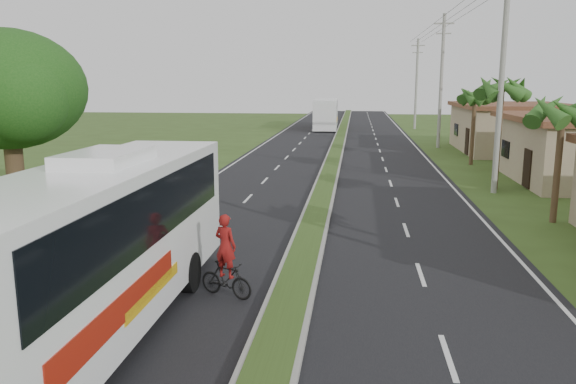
# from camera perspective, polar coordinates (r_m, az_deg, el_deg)

# --- Properties ---
(ground) EXTENTS (180.00, 180.00, 0.00)m
(ground) POSITION_cam_1_polar(r_m,az_deg,el_deg) (12.16, -1.21, -15.59)
(ground) COLOR #344B1B
(ground) RESTS_ON ground
(road_asphalt) EXTENTS (14.00, 160.00, 0.02)m
(road_asphalt) POSITION_cam_1_polar(r_m,az_deg,el_deg) (31.27, 3.96, 1.01)
(road_asphalt) COLOR black
(road_asphalt) RESTS_ON ground
(median_strip) EXTENTS (1.20, 160.00, 0.18)m
(median_strip) POSITION_cam_1_polar(r_m,az_deg,el_deg) (31.26, 3.97, 1.18)
(median_strip) COLOR gray
(median_strip) RESTS_ON ground
(lane_edge_left) EXTENTS (0.12, 160.00, 0.01)m
(lane_edge_left) POSITION_cam_1_polar(r_m,az_deg,el_deg) (32.31, -7.99, 1.23)
(lane_edge_left) COLOR silver
(lane_edge_left) RESTS_ON ground
(lane_edge_right) EXTENTS (0.12, 160.00, 0.01)m
(lane_edge_right) POSITION_cam_1_polar(r_m,az_deg,el_deg) (31.66, 16.16, 0.70)
(lane_edge_right) COLOR silver
(lane_edge_right) RESTS_ON ground
(shop_far) EXTENTS (8.60, 11.60, 3.82)m
(shop_far) POSITION_cam_1_polar(r_m,az_deg,el_deg) (48.51, 21.89, 6.10)
(shop_far) COLOR tan
(shop_far) RESTS_ON ground
(palm_verge_b) EXTENTS (2.40, 2.40, 5.05)m
(palm_verge_b) POSITION_cam_1_polar(r_m,az_deg,el_deg) (24.10, 26.14, 7.33)
(palm_verge_b) COLOR #473321
(palm_verge_b) RESTS_ON ground
(palm_verge_c) EXTENTS (2.40, 2.40, 5.85)m
(palm_verge_c) POSITION_cam_1_polar(r_m,az_deg,el_deg) (30.63, 20.92, 9.73)
(palm_verge_c) COLOR #473321
(palm_verge_c) RESTS_ON ground
(palm_verge_d) EXTENTS (2.40, 2.40, 5.25)m
(palm_verge_d) POSITION_cam_1_polar(r_m,az_deg,el_deg) (39.53, 18.46, 9.19)
(palm_verge_d) COLOR #473321
(palm_verge_d) RESTS_ON ground
(shade_tree) EXTENTS (6.30, 6.00, 7.54)m
(shade_tree) POSITION_cam_1_polar(r_m,az_deg,el_deg) (24.87, -26.77, 8.91)
(shade_tree) COLOR #473321
(shade_tree) RESTS_ON ground
(utility_pole_b) EXTENTS (3.20, 0.28, 12.00)m
(utility_pole_b) POSITION_cam_1_polar(r_m,az_deg,el_deg) (29.59, 20.90, 11.91)
(utility_pole_b) COLOR gray
(utility_pole_b) RESTS_ON ground
(utility_pole_c) EXTENTS (1.60, 0.28, 11.00)m
(utility_pole_c) POSITION_cam_1_polar(r_m,az_deg,el_deg) (49.25, 15.31, 10.93)
(utility_pole_c) COLOR gray
(utility_pole_c) RESTS_ON ground
(utility_pole_d) EXTENTS (1.60, 0.28, 10.50)m
(utility_pole_d) POSITION_cam_1_polar(r_m,az_deg,el_deg) (69.11, 12.92, 10.76)
(utility_pole_d) COLOR gray
(utility_pole_d) RESTS_ON ground
(coach_bus_main) EXTENTS (2.68, 12.35, 3.99)m
(coach_bus_main) POSITION_cam_1_polar(r_m,az_deg,el_deg) (12.22, -19.80, -5.09)
(coach_bus_main) COLOR white
(coach_bus_main) RESTS_ON ground
(coach_bus_far) EXTENTS (2.87, 12.06, 3.50)m
(coach_bus_far) POSITION_cam_1_polar(r_m,az_deg,el_deg) (68.19, 3.91, 8.12)
(coach_bus_far) COLOR white
(coach_bus_far) RESTS_ON ground
(motorcyclist) EXTENTS (1.61, 1.01, 2.21)m
(motorcyclist) POSITION_cam_1_polar(r_m,az_deg,el_deg) (14.55, -6.33, -7.59)
(motorcyclist) COLOR black
(motorcyclist) RESTS_ON ground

